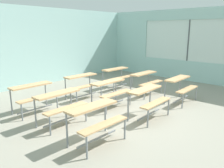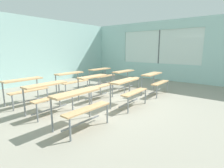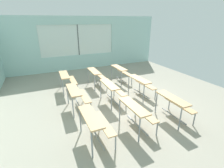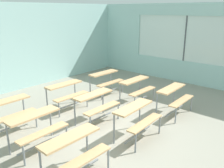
# 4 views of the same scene
# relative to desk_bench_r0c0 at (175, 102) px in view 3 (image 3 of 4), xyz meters

# --- Properties ---
(ground) EXTENTS (10.00, 9.00, 0.05)m
(ground) POSITION_rel_desk_bench_r0c0_xyz_m (1.53, 0.69, -0.59)
(ground) COLOR gray
(wall_right) EXTENTS (0.12, 9.00, 3.00)m
(wall_right) POSITION_rel_desk_bench_r0c0_xyz_m (6.53, 0.55, 0.88)
(wall_right) COLOR #A8D1CC
(wall_right) RESTS_ON ground
(desk_bench_r0c0) EXTENTS (1.11, 0.60, 0.74)m
(desk_bench_r0c0) POSITION_rel_desk_bench_r0c0_xyz_m (0.00, 0.00, 0.00)
(desk_bench_r0c0) COLOR tan
(desk_bench_r0c0) RESTS_ON ground
(desk_bench_r0c1) EXTENTS (1.12, 0.63, 0.74)m
(desk_bench_r0c1) POSITION_rel_desk_bench_r0c0_xyz_m (1.76, -0.02, 0.00)
(desk_bench_r0c1) COLOR tan
(desk_bench_r0c1) RESTS_ON ground
(desk_bench_r0c2) EXTENTS (1.11, 0.62, 0.74)m
(desk_bench_r0c2) POSITION_rel_desk_bench_r0c0_xyz_m (3.48, -0.03, 0.00)
(desk_bench_r0c2) COLOR tan
(desk_bench_r0c2) RESTS_ON ground
(desk_bench_r1c0) EXTENTS (1.11, 0.61, 0.74)m
(desk_bench_r1c0) POSITION_rel_desk_bench_r0c0_xyz_m (0.07, 1.25, 0.00)
(desk_bench_r1c0) COLOR tan
(desk_bench_r1c0) RESTS_ON ground
(desk_bench_r1c1) EXTENTS (1.10, 0.60, 0.74)m
(desk_bench_r1c1) POSITION_rel_desk_bench_r0c0_xyz_m (1.73, 1.21, 0.00)
(desk_bench_r1c1) COLOR tan
(desk_bench_r1c1) RESTS_ON ground
(desk_bench_r1c2) EXTENTS (1.11, 0.61, 0.74)m
(desk_bench_r1c2) POSITION_rel_desk_bench_r0c0_xyz_m (3.45, 1.20, 0.00)
(desk_bench_r1c2) COLOR tan
(desk_bench_r1c2) RESTS_ON ground
(desk_bench_r2c0) EXTENTS (1.10, 0.59, 0.74)m
(desk_bench_r2c0) POSITION_rel_desk_bench_r0c0_xyz_m (0.06, 2.42, 0.00)
(desk_bench_r2c0) COLOR tan
(desk_bench_r2c0) RESTS_ON ground
(desk_bench_r2c1) EXTENTS (1.11, 0.61, 0.74)m
(desk_bench_r2c1) POSITION_rel_desk_bench_r0c0_xyz_m (1.77, 2.44, 0.00)
(desk_bench_r2c1) COLOR tan
(desk_bench_r2c1) RESTS_ON ground
(desk_bench_r2c2) EXTENTS (1.12, 0.63, 0.74)m
(desk_bench_r2c2) POSITION_rel_desk_bench_r0c0_xyz_m (3.45, 2.47, 0.00)
(desk_bench_r2c2) COLOR tan
(desk_bench_r2c2) RESTS_ON ground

